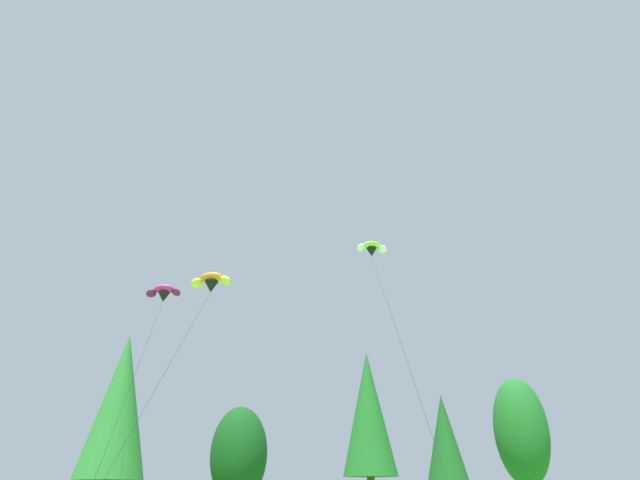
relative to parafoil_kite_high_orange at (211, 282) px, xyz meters
The scene contains 8 objects.
treeline_tree_d 10.73m from the parafoil_kite_high_orange, 113.72° to the left, with size 4.38×4.38×12.65m.
treeline_tree_e 13.37m from the parafoil_kite_high_orange, 55.55° to the left, with size 4.04×4.04×8.30m.
treeline_tree_f 22.86m from the parafoil_kite_high_orange, 31.76° to the left, with size 4.84×4.84×14.71m.
treeline_tree_g 30.63m from the parafoil_kite_high_orange, 22.88° to the left, with size 4.10×4.10×11.36m.
treeline_tree_h 40.04m from the parafoil_kite_high_orange, 17.12° to the left, with size 5.57×5.57×13.95m.
parafoil_kite_high_orange is the anchor object (origin of this frame).
parafoil_kite_mid_lime_white 10.50m from the parafoil_kite_high_orange, 29.51° to the right, with size 6.61×13.12×15.70m.
parafoil_kite_far_magenta 3.24m from the parafoil_kite_high_orange, 140.45° to the left, with size 5.59×17.19×13.14m.
Camera 1 is at (-8.56, 2.33, 2.53)m, focal length 30.13 mm.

